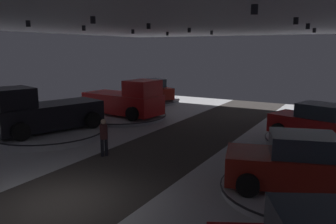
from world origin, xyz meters
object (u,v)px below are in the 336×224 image
object	(u,v)px
pickup_truck_far_left	(126,101)
display_car_mid_right	(297,164)
display_platform_far_left	(123,116)
pickup_truck_mid_left	(42,113)
display_platform_deep_left	(152,101)
display_car_far_right	(318,123)
visitor_walking_near	(104,135)
display_platform_far_right	(316,141)
display_platform_mid_left	(50,133)
display_platform_mid_right	(294,191)
display_car_deep_left	(152,90)

from	to	relation	value
pickup_truck_far_left	display_car_mid_right	xyz separation A→B (m)	(11.50, -6.84, -0.17)
display_platform_far_left	pickup_truck_mid_left	bearing A→B (deg)	-95.10
display_platform_deep_left	display_car_far_right	bearing A→B (deg)	-26.60
display_car_far_right	display_car_mid_right	world-z (taller)	display_car_mid_right
visitor_walking_near	pickup_truck_far_left	bearing A→B (deg)	119.72
display_car_far_right	visitor_walking_near	xyz separation A→B (m)	(-7.52, -6.39, -0.09)
display_platform_far_right	pickup_truck_mid_left	bearing A→B (deg)	-155.58
pickup_truck_far_left	display_car_mid_right	size ratio (longest dim) A/B	1.21
display_platform_mid_left	display_platform_mid_right	xyz separation A→B (m)	(12.23, -1.27, -0.05)
display_platform_mid_left	display_platform_far_right	world-z (taller)	display_platform_mid_left
display_platform_mid_right	display_car_mid_right	size ratio (longest dim) A/B	1.01
display_platform_mid_left	pickup_truck_mid_left	bearing A→B (deg)	-106.92
display_car_far_right	display_platform_mid_right	bearing A→B (deg)	-89.11
display_platform_far_left	display_car_far_right	size ratio (longest dim) A/B	1.25
display_platform_deep_left	display_car_far_right	size ratio (longest dim) A/B	1.02
display_platform_far_left	display_platform_mid_right	world-z (taller)	display_platform_mid_right
pickup_truck_far_left	visitor_walking_near	xyz separation A→B (m)	(3.85, -6.75, -0.26)
display_car_deep_left	pickup_truck_far_left	xyz separation A→B (m)	(2.05, -6.36, 0.14)
display_car_far_right	display_platform_mid_right	xyz separation A→B (m)	(0.10, -6.49, -0.86)
display_platform_far_left	display_platform_far_right	size ratio (longest dim) A/B	1.22
display_platform_far_right	pickup_truck_far_left	bearing A→B (deg)	178.22
display_car_mid_right	pickup_truck_far_left	bearing A→B (deg)	149.27
display_platform_mid_left	pickup_truck_mid_left	world-z (taller)	pickup_truck_mid_left
display_platform_far_left	pickup_truck_far_left	size ratio (longest dim) A/B	1.04
display_car_deep_left	display_car_far_right	world-z (taller)	display_car_deep_left
visitor_walking_near	display_platform_far_right	bearing A→B (deg)	40.50
pickup_truck_far_left	display_platform_mid_right	world-z (taller)	pickup_truck_far_left
display_platform_mid_left	pickup_truck_mid_left	size ratio (longest dim) A/B	1.00
pickup_truck_mid_left	display_car_mid_right	xyz separation A→B (m)	(12.35, -0.95, -0.27)
pickup_truck_far_left	display_car_far_right	size ratio (longest dim) A/B	1.20
display_platform_mid_right	pickup_truck_mid_left	bearing A→B (deg)	175.55
display_car_mid_right	visitor_walking_near	world-z (taller)	display_car_mid_right
display_car_deep_left	display_car_far_right	xyz separation A→B (m)	(13.43, -6.72, -0.03)
display_car_deep_left	pickup_truck_mid_left	xyz separation A→B (m)	(1.21, -12.25, 0.24)
display_platform_far_left	pickup_truck_far_left	xyz separation A→B (m)	(0.32, -0.03, 1.04)
display_platform_mid_left	display_platform_deep_left	bearing A→B (deg)	96.34
display_car_mid_right	display_car_deep_left	bearing A→B (deg)	135.77
pickup_truck_far_left	visitor_walking_near	bearing A→B (deg)	-60.28
pickup_truck_far_left	visitor_walking_near	size ratio (longest dim) A/B	3.45
display_platform_deep_left	display_car_mid_right	size ratio (longest dim) A/B	1.02
display_car_far_right	visitor_walking_near	bearing A→B (deg)	-139.66
display_platform_mid_left	display_car_mid_right	world-z (taller)	display_car_mid_right
display_car_far_right	display_platform_far_left	bearing A→B (deg)	178.08
display_car_deep_left	pickup_truck_far_left	bearing A→B (deg)	-72.10
display_platform_deep_left	display_platform_mid_left	bearing A→B (deg)	-83.66
display_platform_deep_left	display_platform_far_left	bearing A→B (deg)	-74.48
display_platform_far_right	display_platform_mid_right	distance (m)	6.50
display_platform_far_left	pickup_truck_mid_left	xyz separation A→B (m)	(-0.53, -5.92, 1.14)
pickup_truck_mid_left	display_platform_mid_left	bearing A→B (deg)	73.08
display_car_far_right	visitor_walking_near	world-z (taller)	display_car_far_right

